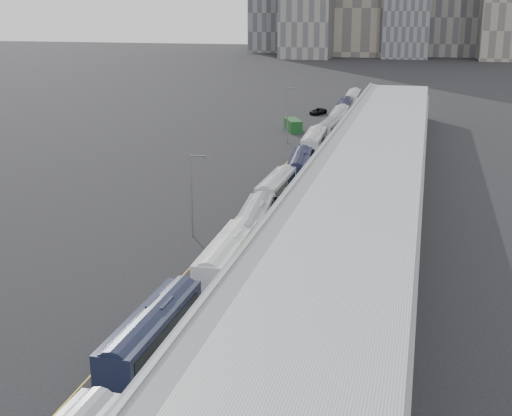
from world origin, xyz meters
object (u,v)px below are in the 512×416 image
(bus_3, at_px, (254,227))
(street_lamp_near, at_px, (193,190))
(bus_10, at_px, (353,100))
(bus_7, at_px, (330,131))
(bus_4, at_px, (276,191))
(bus_6, at_px, (314,145))
(bus_5, at_px, (300,169))
(bus_9, at_px, (345,109))
(suv, at_px, (318,111))
(shipping_container, at_px, (293,125))
(street_lamp_far, at_px, (289,112))
(bus_2, at_px, (227,262))
(bus_1, at_px, (153,340))
(bus_8, at_px, (339,120))

(bus_3, relative_size, street_lamp_near, 1.48)
(bus_10, bearing_deg, bus_7, -91.69)
(bus_4, bearing_deg, street_lamp_near, -109.59)
(bus_6, distance_m, street_lamp_near, 44.70)
(bus_4, height_order, street_lamp_near, street_lamp_near)
(bus_5, distance_m, bus_9, 59.27)
(bus_4, height_order, bus_10, bus_10)
(suv, bearing_deg, bus_10, 82.77)
(bus_10, xyz_separation_m, shipping_container, (-7.82, -34.86, -0.53))
(street_lamp_far, bearing_deg, bus_3, -82.73)
(bus_4, relative_size, bus_6, 0.89)
(bus_2, relative_size, bus_4, 1.08)
(bus_2, height_order, street_lamp_near, street_lamp_near)
(bus_1, xyz_separation_m, bus_9, (-0.11, 113.32, -0.07))
(bus_3, bearing_deg, shipping_container, 91.92)
(bus_1, relative_size, bus_10, 0.96)
(bus_8, height_order, street_lamp_far, street_lamp_far)
(bus_5, xyz_separation_m, bus_6, (-0.68, 16.83, 0.10))
(bus_2, distance_m, bus_10, 111.62)
(bus_1, xyz_separation_m, bus_10, (0.19, 127.39, 0.06))
(bus_3, xyz_separation_m, bus_8, (-0.03, 71.02, 0.10))
(bus_10, xyz_separation_m, suv, (-6.39, -12.55, -0.98))
(bus_1, distance_m, bus_10, 127.39)
(bus_2, relative_size, shipping_container, 2.05)
(bus_2, height_order, bus_3, bus_2)
(suv, bearing_deg, bus_3, -65.77)
(bus_1, bearing_deg, bus_5, 90.32)
(bus_4, relative_size, street_lamp_near, 1.39)
(suv, bearing_deg, shipping_container, -73.89)
(bus_2, xyz_separation_m, bus_8, (-0.17, 81.64, 0.06))
(bus_4, xyz_separation_m, bus_7, (0.61, 44.18, 0.07))
(bus_7, relative_size, bus_10, 0.94)
(bus_8, xyz_separation_m, bus_10, (-0.49, 29.98, -0.02))
(bus_8, bearing_deg, bus_6, -93.36)
(bus_7, distance_m, bus_8, 11.65)
(bus_6, bearing_deg, shipping_container, 106.60)
(bus_8, height_order, street_lamp_near, street_lamp_near)
(bus_8, bearing_deg, bus_1, -92.03)
(street_lamp_near, height_order, street_lamp_far, street_lamp_far)
(shipping_container, bearing_deg, bus_3, -105.85)
(bus_6, xyz_separation_m, street_lamp_far, (-6.05, 9.42, 3.90))
(bus_1, distance_m, bus_5, 54.06)
(street_lamp_near, distance_m, shipping_container, 65.98)
(bus_9, bearing_deg, bus_8, -88.03)
(bus_4, xyz_separation_m, bus_10, (0.32, 85.80, 0.17))
(street_lamp_far, bearing_deg, shipping_container, 96.81)
(bus_1, distance_m, bus_3, 26.39)
(bus_9, distance_m, street_lamp_far, 33.80)
(bus_8, height_order, bus_10, bus_8)
(bus_5, height_order, bus_6, bus_6)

